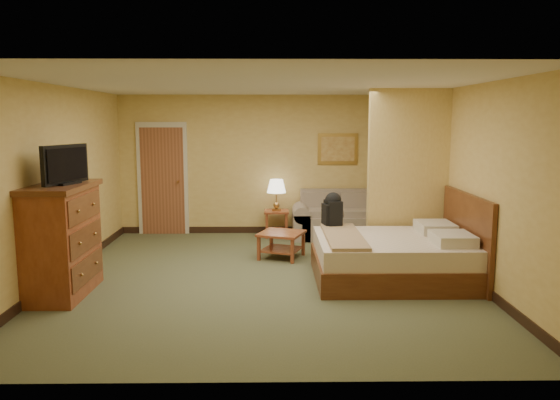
{
  "coord_description": "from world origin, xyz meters",
  "views": [
    {
      "loc": [
        0.11,
        -7.23,
        2.15
      ],
      "look_at": [
        0.22,
        0.6,
        0.99
      ],
      "focal_mm": 35.0,
      "sensor_mm": 36.0,
      "label": 1
    }
  ],
  "objects_px": {
    "coffee_table": "(281,239)",
    "bed": "(399,256)",
    "loveseat": "(339,222)",
    "dresser": "(61,240)"
  },
  "relations": [
    {
      "from": "coffee_table",
      "to": "bed",
      "type": "distance_m",
      "value": 1.97
    },
    {
      "from": "loveseat",
      "to": "bed",
      "type": "height_order",
      "value": "bed"
    },
    {
      "from": "loveseat",
      "to": "dresser",
      "type": "distance_m",
      "value": 5.02
    },
    {
      "from": "loveseat",
      "to": "coffee_table",
      "type": "bearing_deg",
      "value": -126.16
    },
    {
      "from": "loveseat",
      "to": "dresser",
      "type": "height_order",
      "value": "dresser"
    },
    {
      "from": "coffee_table",
      "to": "dresser",
      "type": "distance_m",
      "value": 3.27
    },
    {
      "from": "dresser",
      "to": "coffee_table",
      "type": "bearing_deg",
      "value": 33.0
    },
    {
      "from": "loveseat",
      "to": "bed",
      "type": "bearing_deg",
      "value": -79.74
    },
    {
      "from": "coffee_table",
      "to": "bed",
      "type": "bearing_deg",
      "value": -37.18
    },
    {
      "from": "loveseat",
      "to": "dresser",
      "type": "xyz_separation_m",
      "value": [
        -3.81,
        -3.25,
        0.41
      ]
    }
  ]
}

